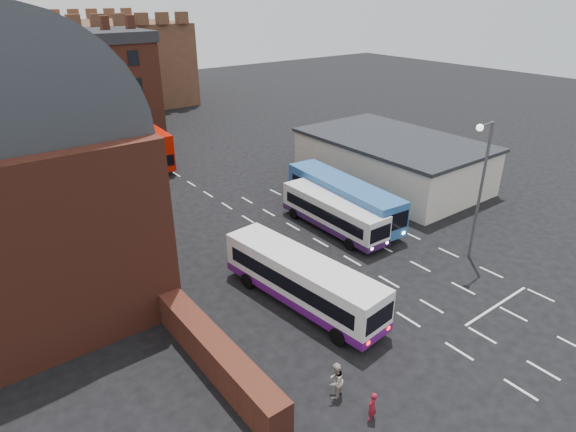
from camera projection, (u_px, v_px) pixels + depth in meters
ground at (397, 312)px, 26.69m from camera, size 180.00×180.00×0.00m
forecourt_wall at (217, 357)px, 22.15m from camera, size 1.20×10.00×1.80m
cream_building at (392, 160)px, 44.10m from camera, size 10.40×16.40×4.25m
brick_terrace at (53, 96)px, 54.23m from camera, size 22.00×10.00×11.00m
castle_keep at (101, 64)px, 75.02m from camera, size 22.00×22.00×12.00m
bus_white_outbound at (302, 278)px, 26.75m from camera, size 3.58×10.79×2.89m
bus_white_inbound at (333, 212)px, 35.29m from camera, size 2.44×9.42×2.56m
bus_blue at (343, 197)px, 37.06m from camera, size 3.48×11.50×3.09m
bus_red_double at (147, 144)px, 48.99m from camera, size 2.96×9.89×3.91m
street_lamp at (480, 179)px, 29.72m from camera, size 1.89×0.46×9.32m
pedestrian_red at (372, 406)px, 19.75m from camera, size 0.57×0.43×1.40m
pedestrian_beige at (336, 381)px, 20.81m from camera, size 1.02×0.91×1.76m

